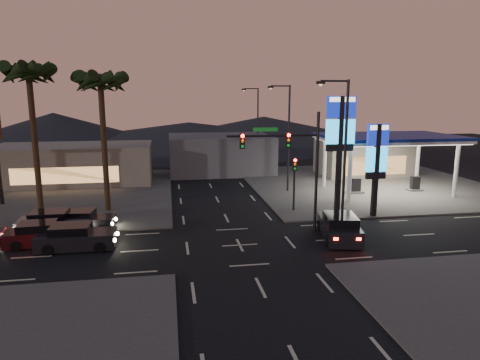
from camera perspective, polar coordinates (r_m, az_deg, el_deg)
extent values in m
plane|color=black|center=(26.51, -0.04, -8.68)|extent=(140.00, 140.00, 0.00)
cube|color=#47443F|center=(46.19, 16.47, -0.49)|extent=(24.00, 24.00, 0.12)
cube|color=#47443F|center=(43.23, -25.29, -1.88)|extent=(24.00, 24.00, 0.12)
cylinder|color=silver|center=(37.42, 14.44, 0.78)|extent=(0.36, 0.36, 5.00)
cylinder|color=silver|center=(42.46, 26.87, 1.12)|extent=(0.36, 0.36, 5.00)
cylinder|color=silver|center=(42.89, 11.21, 2.20)|extent=(0.36, 0.36, 5.00)
cylinder|color=silver|center=(47.35, 22.61, 2.38)|extent=(0.36, 0.36, 5.00)
cube|color=silver|center=(41.95, 19.24, 5.32)|extent=(12.00, 8.00, 0.50)
cube|color=white|center=(41.97, 19.21, 4.91)|extent=(11.60, 7.60, 0.06)
cube|color=navy|center=(41.93, 19.25, 5.52)|extent=(12.20, 8.20, 0.25)
cube|color=black|center=(41.23, 15.19, -0.73)|extent=(0.80, 0.50, 1.40)
cube|color=black|center=(44.07, 22.30, -0.43)|extent=(0.80, 0.50, 1.40)
cube|color=#726B5B|center=(51.17, 16.17, 2.82)|extent=(10.00, 6.00, 4.00)
cube|color=black|center=(32.95, 13.08, 3.01)|extent=(0.35, 0.35, 9.00)
cube|color=#0D1F99|center=(32.66, 13.37, 9.45)|extent=(2.20, 0.30, 1.60)
cube|color=white|center=(32.65, 13.41, 10.41)|extent=(1.98, 0.32, 0.35)
cube|color=#1AB0FF|center=(32.75, 13.23, 6.30)|extent=(2.20, 0.30, 1.80)
cube|color=black|center=(32.86, 13.13, 4.22)|extent=(2.09, 0.28, 0.50)
cube|color=black|center=(33.26, 17.65, 1.10)|extent=(0.35, 0.35, 7.00)
cube|color=#0D1F99|center=(32.92, 17.92, 5.73)|extent=(1.60, 0.30, 1.60)
cube|color=white|center=(32.88, 17.98, 6.69)|extent=(1.44, 0.32, 0.35)
cube|color=#1AB0FF|center=(33.12, 17.74, 2.63)|extent=(1.60, 0.30, 1.80)
cube|color=black|center=(33.31, 17.62, 0.59)|extent=(1.52, 0.28, 0.50)
cylinder|color=black|center=(28.73, 10.17, 0.95)|extent=(0.20, 0.20, 8.00)
cylinder|color=black|center=(27.53, 4.43, 5.91)|extent=(6.00, 0.14, 0.14)
cube|color=#0C3F14|center=(27.38, 3.42, 6.74)|extent=(1.60, 0.05, 0.25)
cube|color=black|center=(27.82, 6.43, 5.31)|extent=(0.32, 0.25, 1.00)
sphere|color=#FF0C07|center=(27.64, 6.53, 5.96)|extent=(0.22, 0.22, 0.22)
sphere|color=orange|center=(27.67, 6.51, 5.28)|extent=(0.20, 0.20, 0.20)
sphere|color=#0CB226|center=(27.71, 6.50, 4.60)|extent=(0.20, 0.20, 0.20)
cube|color=black|center=(27.15, 0.30, 5.24)|extent=(0.32, 0.25, 1.00)
sphere|color=#FF0C07|center=(26.97, 0.36, 5.90)|extent=(0.22, 0.22, 0.22)
sphere|color=orange|center=(27.00, 0.36, 5.20)|extent=(0.20, 0.20, 0.20)
sphere|color=#0CB226|center=(27.03, 0.36, 4.51)|extent=(0.20, 0.20, 0.20)
cylinder|color=black|center=(33.77, 7.21, -0.91)|extent=(0.16, 0.16, 4.00)
cube|color=black|center=(33.44, 7.29, 2.11)|extent=(0.32, 0.25, 1.00)
sphere|color=#FF0C07|center=(33.25, 7.38, 2.63)|extent=(0.22, 0.22, 0.22)
sphere|color=orange|center=(33.30, 7.36, 2.07)|extent=(0.20, 0.20, 0.20)
sphere|color=#0CB226|center=(33.35, 7.35, 1.51)|extent=(0.20, 0.20, 0.20)
cylinder|color=black|center=(28.20, 13.80, 2.68)|extent=(0.18, 0.18, 10.00)
cylinder|color=black|center=(27.59, 12.52, 12.77)|extent=(1.80, 0.12, 0.12)
cube|color=black|center=(27.27, 10.71, 12.65)|extent=(0.50, 0.25, 0.18)
sphere|color=#FFCC8C|center=(27.26, 10.70, 12.40)|extent=(0.20, 0.20, 0.20)
cylinder|color=black|center=(40.37, 6.50, 5.38)|extent=(0.18, 0.18, 10.00)
cylinder|color=black|center=(39.95, 5.39, 12.38)|extent=(1.80, 0.12, 0.12)
cube|color=black|center=(39.72, 4.10, 12.26)|extent=(0.50, 0.25, 0.18)
sphere|color=#FFCC8C|center=(39.72, 4.10, 12.09)|extent=(0.20, 0.20, 0.20)
cylinder|color=black|center=(53.91, 2.38, 6.86)|extent=(0.18, 0.18, 10.00)
cylinder|color=black|center=(53.60, 1.46, 12.08)|extent=(1.80, 0.12, 0.12)
cube|color=black|center=(53.43, 0.49, 11.98)|extent=(0.50, 0.25, 0.18)
sphere|color=#FFCC8C|center=(53.43, 0.49, 11.85)|extent=(0.20, 0.20, 0.20)
cylinder|color=black|center=(34.66, -17.64, 4.16)|extent=(0.44, 0.44, 10.20)
sphere|color=black|center=(34.47, -18.14, 12.60)|extent=(0.90, 0.90, 0.90)
cone|color=black|center=(34.30, -15.92, 12.23)|extent=(0.90, 2.74, 1.91)
cone|color=black|center=(35.26, -16.38, 12.17)|extent=(2.57, 2.57, 1.91)
cone|color=black|center=(35.75, -17.81, 12.07)|extent=(2.74, 0.90, 1.91)
cone|color=black|center=(35.51, -19.39, 11.98)|extent=(2.57, 2.57, 1.91)
cone|color=black|center=(34.67, -20.28, 11.96)|extent=(0.90, 2.74, 1.91)
cone|color=black|center=(33.70, -19.92, 12.03)|extent=(2.57, 2.57, 1.91)
cone|color=black|center=(33.17, -18.44, 12.15)|extent=(2.74, 0.90, 1.91)
cone|color=black|center=(33.43, -16.75, 12.23)|extent=(2.57, 2.57, 1.91)
cylinder|color=black|center=(35.68, -25.65, 4.26)|extent=(0.44, 0.44, 10.80)
sphere|color=black|center=(35.55, -26.40, 12.92)|extent=(0.90, 0.90, 0.90)
cone|color=black|center=(35.19, -24.28, 12.63)|extent=(0.90, 2.74, 1.91)
cone|color=black|center=(36.18, -24.51, 12.55)|extent=(2.57, 2.57, 1.91)
cone|color=black|center=(36.78, -25.77, 12.40)|extent=(2.74, 0.90, 1.91)
cone|color=black|center=(36.68, -27.35, 12.28)|extent=(2.57, 2.57, 1.91)
cone|color=black|center=(35.92, -28.39, 12.24)|extent=(0.90, 2.74, 1.91)
cone|color=black|center=(34.92, -28.26, 12.32)|extent=(2.57, 2.57, 1.91)
cone|color=black|center=(34.29, -26.98, 12.48)|extent=(2.74, 0.90, 1.91)
cone|color=black|center=(34.40, -25.30, 12.61)|extent=(2.57, 2.57, 1.91)
cube|color=#726B5B|center=(48.14, -21.31, 2.01)|extent=(16.00, 8.00, 4.00)
cube|color=#4C4C51|center=(51.42, -2.65, 3.51)|extent=(12.00, 9.00, 4.40)
cone|color=black|center=(87.34, -23.53, 6.26)|extent=(40.00, 40.00, 6.00)
cone|color=black|center=(86.98, 3.17, 6.81)|extent=(50.00, 50.00, 5.00)
cone|color=black|center=(84.99, -6.81, 6.31)|extent=(60.00, 60.00, 4.00)
cube|color=black|center=(27.51, -20.91, -7.46)|extent=(4.53, 1.97, 0.92)
cube|color=black|center=(27.40, -21.62, -6.24)|extent=(2.28, 1.78, 0.66)
cylinder|color=black|center=(28.12, -17.63, -7.35)|extent=(0.66, 0.26, 0.65)
cylinder|color=black|center=(26.50, -18.21, -8.52)|extent=(0.66, 0.26, 0.65)
cylinder|color=black|center=(28.73, -23.32, -7.36)|extent=(0.66, 0.26, 0.65)
cylinder|color=black|center=(27.14, -24.24, -8.49)|extent=(0.66, 0.26, 0.65)
sphere|color=#FFF2BF|center=(27.67, -16.07, -6.89)|extent=(0.22, 0.22, 0.22)
sphere|color=#FFF2BF|center=(26.51, -16.40, -7.70)|extent=(0.22, 0.22, 0.22)
cube|color=#FF140A|center=(28.60, -25.10, -6.77)|extent=(0.09, 0.26, 0.14)
cube|color=#FF140A|center=(27.49, -25.81, -7.53)|extent=(0.09, 0.26, 0.14)
cube|color=black|center=(29.04, -24.74, -6.84)|extent=(4.40, 2.11, 0.88)
cube|color=black|center=(28.94, -25.40, -5.75)|extent=(2.26, 1.81, 0.63)
cylinder|color=black|center=(29.65, -21.81, -6.71)|extent=(0.64, 0.28, 0.62)
cylinder|color=black|center=(28.10, -22.26, -7.71)|extent=(0.64, 0.28, 0.62)
cylinder|color=black|center=(30.17, -26.97, -6.83)|extent=(0.64, 0.28, 0.62)
cylinder|color=black|center=(28.64, -27.70, -7.82)|extent=(0.64, 0.28, 0.62)
sphere|color=#FFF2BF|center=(29.23, -20.40, -6.26)|extent=(0.21, 0.21, 0.21)
sphere|color=#FFF2BF|center=(28.13, -20.65, -6.95)|extent=(0.21, 0.21, 0.21)
cube|color=#FF140A|center=(30.04, -28.58, -6.32)|extent=(0.10, 0.25, 0.14)
cube|color=#FF140A|center=(28.96, -29.16, -6.99)|extent=(0.10, 0.25, 0.14)
sphere|color=#FFF2BF|center=(30.33, -28.87, -6.36)|extent=(0.21, 0.21, 0.21)
cube|color=#545456|center=(31.07, -23.41, -5.52)|extent=(4.61, 1.97, 0.94)
cube|color=black|center=(30.99, -24.06, -4.41)|extent=(2.31, 1.79, 0.68)
cylinder|color=black|center=(31.64, -20.41, -5.46)|extent=(0.67, 0.26, 0.67)
cylinder|color=black|center=(29.97, -21.06, -6.42)|extent=(0.67, 0.26, 0.67)
cylinder|color=black|center=(32.35, -25.52, -5.50)|extent=(0.67, 0.26, 0.67)
cylinder|color=black|center=(30.72, -26.43, -6.43)|extent=(0.67, 0.26, 0.67)
sphere|color=#FFF2BF|center=(31.15, -19.03, -5.03)|extent=(0.23, 0.23, 0.23)
sphere|color=#FFF2BF|center=(29.97, -19.43, -5.68)|extent=(0.23, 0.23, 0.23)
cube|color=#FF140A|center=(32.26, -27.13, -4.96)|extent=(0.09, 0.26, 0.15)
cube|color=#FF140A|center=(31.12, -27.82, -5.58)|extent=(0.09, 0.26, 0.15)
cube|color=black|center=(31.11, -20.19, -5.38)|extent=(4.28, 2.13, 0.84)
cube|color=black|center=(31.04, -20.76, -4.37)|extent=(2.21, 1.79, 0.61)
cylinder|color=black|center=(31.57, -17.47, -5.37)|extent=(0.62, 0.28, 0.60)
cylinder|color=black|center=(30.09, -18.17, -6.23)|extent=(0.62, 0.28, 0.60)
cylinder|color=black|center=(32.29, -22.03, -5.32)|extent=(0.62, 0.28, 0.60)
cylinder|color=black|center=(30.84, -22.93, -6.14)|extent=(0.62, 0.28, 0.60)
sphere|color=#FFF2BF|center=(31.11, -16.25, -5.01)|extent=(0.21, 0.21, 0.21)
sphere|color=#FFF2BF|center=(30.05, -16.70, -5.60)|extent=(0.21, 0.21, 0.21)
cube|color=#FF140A|center=(32.23, -23.47, -4.80)|extent=(0.10, 0.24, 0.13)
cube|color=#FF140A|center=(31.21, -24.15, -5.35)|extent=(0.10, 0.24, 0.13)
cube|color=black|center=(28.31, 13.04, -6.38)|extent=(2.95, 5.17, 1.00)
cube|color=black|center=(27.81, 13.23, -5.28)|extent=(2.32, 2.75, 0.72)
cylinder|color=black|center=(29.67, 10.64, -5.98)|extent=(0.40, 0.75, 0.71)
cylinder|color=black|center=(30.03, 14.21, -5.93)|extent=(0.40, 0.75, 0.71)
cylinder|color=black|center=(26.77, 11.68, -7.92)|extent=(0.40, 0.75, 0.71)
cylinder|color=black|center=(27.16, 15.62, -7.83)|extent=(0.40, 0.75, 0.71)
cube|color=#FF140A|center=(25.86, 12.66, -7.66)|extent=(0.29, 0.14, 0.15)
cube|color=#FF140A|center=(26.15, 15.54, -7.59)|extent=(0.29, 0.14, 0.15)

